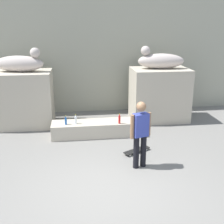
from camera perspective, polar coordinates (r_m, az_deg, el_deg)
ground_plane at (r=6.36m, az=-1.01°, el=-14.93°), size 40.00×40.00×0.00m
facade_wall at (r=11.17m, az=-4.69°, el=17.27°), size 11.55×0.60×6.68m
pedestal_left at (r=10.03m, az=-17.50°, el=2.49°), size 1.98×1.32×1.86m
pedestal_right at (r=10.31m, az=9.46°, el=3.48°), size 1.98×1.32×1.86m
statue_reclining_left at (r=9.78m, az=-17.96°, el=9.34°), size 1.67×0.82×0.78m
statue_reclining_right at (r=10.07m, az=9.61°, el=10.17°), size 1.64×0.69×0.78m
ledge_block at (r=8.92m, az=-3.21°, el=-3.34°), size 2.74×0.72×0.45m
skater at (r=6.79m, az=5.72°, el=-4.02°), size 0.52×0.30×1.67m
skateboard at (r=7.87m, az=5.01°, el=-7.64°), size 0.80×0.57×0.08m
bottle_red at (r=8.64m, az=1.50°, el=-1.50°), size 0.07×0.07×0.32m
bottle_blue at (r=8.67m, az=-9.26°, el=-1.79°), size 0.06×0.06×0.28m
bottle_clear at (r=8.69m, az=-7.30°, el=-1.60°), size 0.07×0.07×0.30m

